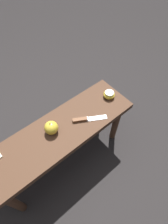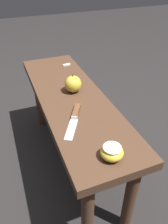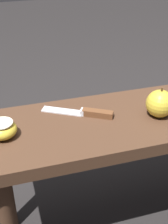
% 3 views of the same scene
% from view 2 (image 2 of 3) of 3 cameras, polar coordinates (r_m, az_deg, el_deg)
% --- Properties ---
extents(ground_plane, '(8.00, 8.00, 0.00)m').
position_cam_2_polar(ground_plane, '(1.40, -2.63, -12.86)').
color(ground_plane, black).
extents(wooden_bench, '(1.03, 0.31, 0.48)m').
position_cam_2_polar(wooden_bench, '(1.13, -3.18, 0.60)').
color(wooden_bench, '#472D1E').
rests_on(wooden_bench, ground_plane).
extents(knife, '(0.21, 0.14, 0.02)m').
position_cam_2_polar(knife, '(0.93, -2.36, -1.02)').
color(knife, silver).
rests_on(knife, wooden_bench).
extents(apple_whole, '(0.09, 0.09, 0.10)m').
position_cam_2_polar(apple_whole, '(1.10, -2.88, 7.32)').
color(apple_whole, gold).
rests_on(apple_whole, wooden_bench).
extents(apple_cut, '(0.08, 0.08, 0.05)m').
position_cam_2_polar(apple_cut, '(0.76, 7.34, -10.33)').
color(apple_cut, gold).
rests_on(apple_cut, wooden_bench).
extents(apple_slice_near_knife, '(0.02, 0.05, 0.01)m').
position_cam_2_polar(apple_slice_near_knife, '(1.40, -4.61, 12.21)').
color(apple_slice_near_knife, beige).
rests_on(apple_slice_near_knife, wooden_bench).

